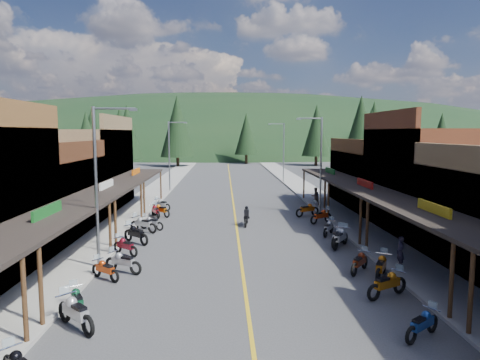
{
  "coord_description": "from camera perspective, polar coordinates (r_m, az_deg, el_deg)",
  "views": [
    {
      "loc": [
        -0.89,
        -26.82,
        6.77
      ],
      "look_at": [
        0.39,
        6.94,
        3.0
      ],
      "focal_mm": 32.0,
      "sensor_mm": 36.0,
      "label": 1
    }
  ],
  "objects": [
    {
      "name": "bike_east_5",
      "position": [
        21.81,
        15.66,
        -10.37
      ],
      "size": [
        1.76,
        2.0,
        1.15
      ],
      "primitive_type": null,
      "rotation": [
        0.0,
        0.0,
        -0.66
      ],
      "color": "#631F0D",
      "rests_on": "ground"
    },
    {
      "name": "bike_west_11",
      "position": [
        35.09,
        -10.54,
        -3.88
      ],
      "size": [
        2.01,
        1.89,
        1.18
      ],
      "primitive_type": null,
      "rotation": [
        0.0,
        0.0,
        0.84
      ],
      "color": "#CB690E",
      "rests_on": "ground"
    },
    {
      "name": "shop_east_3",
      "position": [
        41.05,
        18.74,
        0.11
      ],
      "size": [
        10.9,
        10.2,
        6.2
      ],
      "color": "#4C2D16",
      "rests_on": "ground"
    },
    {
      "name": "bike_west_3",
      "position": [
        17.7,
        -20.9,
        -14.66
      ],
      "size": [
        1.49,
        1.97,
        1.09
      ],
      "primitive_type": null,
      "rotation": [
        0.0,
        0.0,
        0.52
      ],
      "color": "#0D4227",
      "rests_on": "ground"
    },
    {
      "name": "pine_11",
      "position": [
        68.1,
        15.8,
        6.48
      ],
      "size": [
        5.82,
        5.82,
        12.4
      ],
      "color": "black",
      "rests_on": "ground"
    },
    {
      "name": "shop_west_3",
      "position": [
        40.37,
        -20.79,
        1.33
      ],
      "size": [
        10.9,
        10.2,
        8.2
      ],
      "color": "brown",
      "rests_on": "ground"
    },
    {
      "name": "pine_4",
      "position": [
        88.85,
        10.17,
        6.57
      ],
      "size": [
        5.88,
        5.88,
        12.5
      ],
      "color": "black",
      "rests_on": "ground"
    },
    {
      "name": "pine_0",
      "position": [
        97.05,
        -26.07,
        5.55
      ],
      "size": [
        5.04,
        5.04,
        11.0
      ],
      "color": "black",
      "rests_on": "ground"
    },
    {
      "name": "pine_10",
      "position": [
        78.7,
        -14.82,
        6.17
      ],
      "size": [
        5.38,
        5.38,
        11.6
      ],
      "color": "black",
      "rests_on": "ground"
    },
    {
      "name": "pine_1",
      "position": [
        99.54,
        -15.7,
        6.4
      ],
      "size": [
        5.88,
        5.88,
        12.5
      ],
      "color": "black",
      "rests_on": "ground"
    },
    {
      "name": "pine_2",
      "position": [
        85.31,
        -8.37,
        7.12
      ],
      "size": [
        6.72,
        6.72,
        14.0
      ],
      "color": "black",
      "rests_on": "ground"
    },
    {
      "name": "bike_east_3",
      "position": [
        19.03,
        19.04,
        -12.82
      ],
      "size": [
        2.27,
        1.69,
        1.25
      ],
      "primitive_type": null,
      "rotation": [
        0.0,
        0.0,
        -1.07
      ],
      "color": "#9E550B",
      "rests_on": "ground"
    },
    {
      "name": "streetlight_1",
      "position": [
        49.25,
        -9.26,
        3.6
      ],
      "size": [
        2.16,
        0.18,
        8.0
      ],
      "color": "gray",
      "rests_on": "ground"
    },
    {
      "name": "bike_east_8",
      "position": [
        28.93,
        11.71,
        -6.16
      ],
      "size": [
        1.55,
        2.03,
        1.12
      ],
      "primitive_type": null,
      "rotation": [
        0.0,
        0.0,
        -0.52
      ],
      "color": "#A5A5AB",
      "rests_on": "ground"
    },
    {
      "name": "streetlight_3",
      "position": [
        57.4,
        5.7,
        4.03
      ],
      "size": [
        2.16,
        0.18,
        8.0
      ],
      "color": "gray",
      "rests_on": "ground"
    },
    {
      "name": "rider_on_bike",
      "position": [
        31.2,
        0.86,
        -5.04
      ],
      "size": [
        0.9,
        2.02,
        1.49
      ],
      "rotation": [
        0.0,
        0.0,
        -0.13
      ],
      "color": "black",
      "rests_on": "ground"
    },
    {
      "name": "pine_5",
      "position": [
        104.8,
        17.4,
        6.74
      ],
      "size": [
        6.72,
        6.72,
        14.0
      ],
      "color": "black",
      "rests_on": "ground"
    },
    {
      "name": "bike_west_6",
      "position": [
        24.73,
        -15.05,
        -8.39
      ],
      "size": [
        1.94,
        1.78,
        1.13
      ],
      "primitive_type": null,
      "rotation": [
        0.0,
        0.0,
        0.87
      ],
      "color": "maroon",
      "rests_on": "ground"
    },
    {
      "name": "bike_west_5",
      "position": [
        21.71,
        -15.33,
        -10.37
      ],
      "size": [
        2.19,
        1.59,
        1.2
      ],
      "primitive_type": null,
      "rotation": [
        0.0,
        0.0,
        1.09
      ],
      "color": "#9C9CA1",
      "rests_on": "ground"
    },
    {
      "name": "ground",
      "position": [
        27.67,
        -0.26,
        -7.79
      ],
      "size": [
        220.0,
        220.0,
        0.0
      ],
      "primitive_type": "plane",
      "color": "#38383A",
      "rests_on": "ground"
    },
    {
      "name": "pine_7",
      "position": [
        107.42,
        -19.13,
        6.27
      ],
      "size": [
        5.88,
        5.88,
        12.5
      ],
      "color": "black",
      "rests_on": "ground"
    },
    {
      "name": "pedestrian_east_b",
      "position": [
        39.69,
        9.99,
        -2.14
      ],
      "size": [
        0.89,
        0.68,
        1.63
      ],
      "primitive_type": "imported",
      "rotation": [
        0.0,
        0.0,
        3.46
      ],
      "color": "brown",
      "rests_on": "sidewalk_east"
    },
    {
      "name": "bike_west_9",
      "position": [
        30.53,
        -11.72,
        -5.52
      ],
      "size": [
        2.0,
        1.49,
        1.1
      ],
      "primitive_type": null,
      "rotation": [
        0.0,
        0.0,
        1.07
      ],
      "color": "gray",
      "rests_on": "ground"
    },
    {
      "name": "streetlight_2",
      "position": [
        35.76,
        10.51,
        2.56
      ],
      "size": [
        2.16,
        0.18,
        8.0
      ],
      "color": "gray",
      "rests_on": "ground"
    },
    {
      "name": "bike_west_10",
      "position": [
        34.93,
        -11.2,
        -3.98
      ],
      "size": [
        1.45,
        2.08,
        1.13
      ],
      "primitive_type": null,
      "rotation": [
        0.0,
        0.0,
        0.45
      ],
      "color": "maroon",
      "rests_on": "ground"
    },
    {
      "name": "bike_east_7",
      "position": [
        26.49,
        12.9,
        -7.21
      ],
      "size": [
        1.74,
        2.25,
        1.25
      ],
      "primitive_type": null,
      "rotation": [
        0.0,
        0.0,
        -0.54
      ],
      "color": "gray",
      "rests_on": "ground"
    },
    {
      "name": "bike_west_8",
      "position": [
        29.9,
        -12.79,
        -5.65
      ],
      "size": [
        2.26,
        1.75,
        1.26
      ],
      "primitive_type": null,
      "rotation": [
        0.0,
        0.0,
        1.04
      ],
      "color": "#96979B",
      "rests_on": "ground"
    },
    {
      "name": "bike_east_4",
      "position": [
        21.25,
        18.31,
        -10.76
      ],
      "size": [
        1.72,
        2.27,
        1.25
      ],
      "primitive_type": null,
      "rotation": [
        0.0,
        0.0,
        -0.52
      ],
      "color": "#BC610D",
      "rests_on": "ground"
    },
    {
      "name": "centerline",
      "position": [
        47.31,
        -1.07,
        -1.85
      ],
      "size": [
        0.15,
        90.0,
        0.01
      ],
      "primitive_type": "cube",
      "color": "gold",
      "rests_on": "ground"
    },
    {
      "name": "sidewalk_east",
      "position": [
        48.26,
        9.32,
        -1.69
      ],
      "size": [
        3.4,
        94.0,
        0.15
      ],
      "primitive_type": "cube",
      "color": "gray",
      "rests_on": "ground"
    },
    {
      "name": "bike_west_7",
      "position": [
        27.05,
        -13.72,
        -6.88
      ],
      "size": [
        2.19,
        2.13,
        1.31
      ],
      "primitive_type": null,
      "rotation": [
        0.0,
        0.0,
        0.81
      ],
      "color": "black",
      "rests_on": "ground"
    },
    {
      "name": "bike_east_6",
      "position": [
        26.07,
        13.25,
        -7.38
      ],
      "size": [
        1.92,
        2.3,
        1.3
      ],
      "primitive_type": null,
      "rotation": [
        0.0,
        0.0,
        -0.61
      ],
      "color": "#A3A4A8",
      "rests_on": "ground"
    },
    {
      "name": "pine_8",
      "position": [
        70.08,
        -19.79,
        5.35
      ],
      "size": [
        4.48,
        4.48,
        10.0
      ],
      "color": "black",
      "rests_on": "ground"
    },
    {
      "name": "bike_west_2",
      "position": [
        16.37,
        -21.09,
        -15.98
      ],
      "size": [
        2.2,
        2.17,
        1.32
      ],
      "primitive_type": null,
      "rotation": [
        0.0,
        0.0,
        0.8
      ],
      "color": "#A1A1A6",
      "rests_on": "ground"
    },
    {
      "name": "bike_east_9",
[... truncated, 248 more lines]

